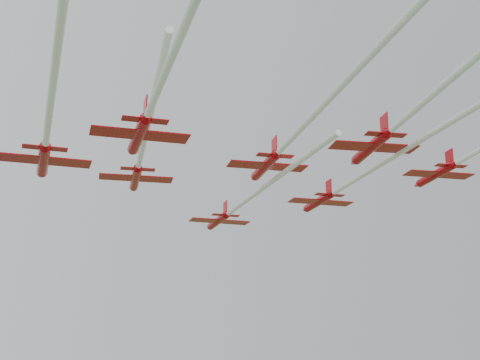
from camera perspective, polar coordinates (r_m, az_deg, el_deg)
jet_lead at (r=91.58m, az=-0.16°, el=-2.25°), size 18.61×44.68×2.68m
jet_row2_left at (r=76.58m, az=-8.48°, el=2.00°), size 21.68×41.41×2.74m
jet_row2_right at (r=73.59m, az=11.87°, el=1.30°), size 26.04×59.97×2.52m
jet_row3_left at (r=59.31m, az=-15.92°, el=5.77°), size 23.98×58.69×2.91m
jet_row3_mid at (r=68.30m, az=4.55°, el=3.69°), size 22.22×45.19×2.75m
jet_row4_left at (r=46.80m, az=-5.84°, el=10.42°), size 26.02×59.74×2.68m
jet_row4_right at (r=58.28m, az=15.53°, el=6.54°), size 26.17×47.76×2.64m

